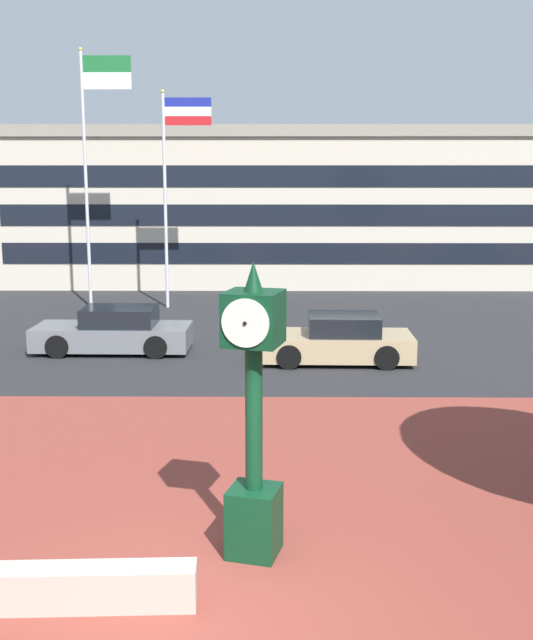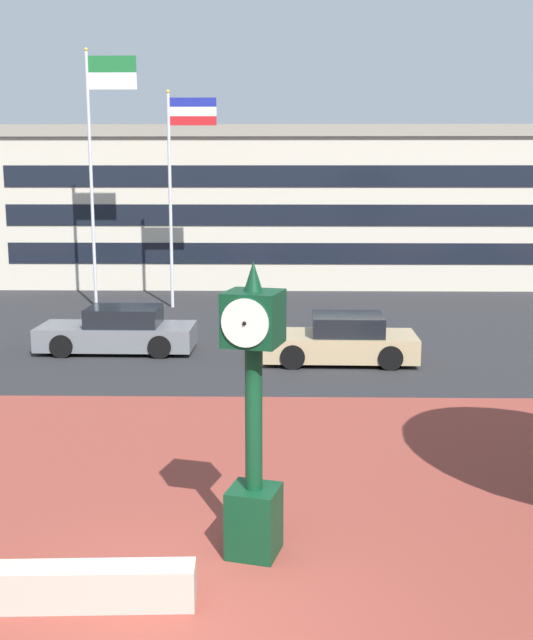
{
  "view_description": "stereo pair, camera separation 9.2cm",
  "coord_description": "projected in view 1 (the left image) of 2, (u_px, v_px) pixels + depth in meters",
  "views": [
    {
      "loc": [
        0.98,
        -7.86,
        4.88
      ],
      "look_at": [
        0.88,
        1.81,
        3.09
      ],
      "focal_mm": 43.48,
      "sensor_mm": 36.0,
      "label": 1
    },
    {
      "loc": [
        1.07,
        -7.86,
        4.88
      ],
      "look_at": [
        0.88,
        1.81,
        3.09
      ],
      "focal_mm": 43.48,
      "sensor_mm": 36.0,
      "label": 2
    }
  ],
  "objects": [
    {
      "name": "plaza_brick_paving",
      "position": [
        205.0,
        523.0,
        11.06
      ],
      "size": [
        44.0,
        12.94,
        0.01
      ],
      "primitive_type": "cube",
      "color": "brown",
      "rests_on": "ground"
    },
    {
      "name": "street_clock",
      "position": [
        254.0,
        422.0,
        9.85
      ],
      "size": [
        0.83,
        0.86,
        3.86
      ],
      "rotation": [
        0.0,
        0.0,
        -0.26
      ],
      "color": "#0C381E",
      "rests_on": "ground"
    },
    {
      "name": "civic_building",
      "position": [
        281.0,
        204.0,
        39.7
      ],
      "size": [
        27.36,
        13.96,
        7.05
      ],
      "color": "beige",
      "rests_on": "ground"
    },
    {
      "name": "planter_wall",
      "position": [
        56.0,
        588.0,
        8.85
      ],
      "size": [
        3.21,
        0.55,
        0.5
      ],
      "primitive_type": "cube",
      "rotation": [
        0.0,
        0.0,
        0.05
      ],
      "color": "#ADA393",
      "rests_on": "ground"
    },
    {
      "name": "car_street_near",
      "position": [
        338.0,
        341.0,
        20.66
      ],
      "size": [
        4.08,
        1.98,
        1.28
      ],
      "rotation": [
        0.0,
        0.0,
        1.55
      ],
      "color": "tan",
      "rests_on": "ground"
    },
    {
      "name": "flagpole_primary",
      "position": [
        91.0,
        152.0,
        28.38
      ],
      "size": [
        1.87,
        0.14,
        9.45
      ],
      "color": "silver",
      "rests_on": "ground"
    },
    {
      "name": "car_street_distant",
      "position": [
        115.0,
        332.0,
        21.84
      ],
      "size": [
        4.38,
        1.87,
        1.28
      ],
      "rotation": [
        0.0,
        0.0,
        1.56
      ],
      "color": "slate",
      "rests_on": "ground"
    },
    {
      "name": "flagpole_secondary",
      "position": [
        171.0,
        178.0,
        28.52
      ],
      "size": [
        1.82,
        0.14,
        7.98
      ],
      "color": "silver",
      "rests_on": "ground"
    },
    {
      "name": "ground_plane",
      "position": [
        186.0,
        621.0,
        8.63
      ],
      "size": [
        200.0,
        200.0,
        0.0
      ],
      "primitive_type": "plane",
      "color": "#262628"
    }
  ]
}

